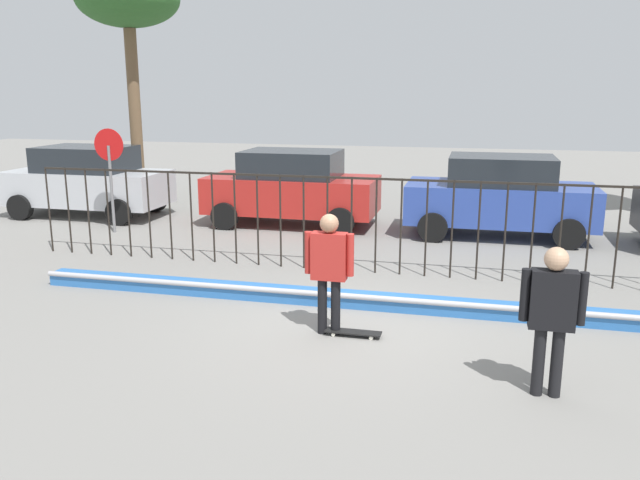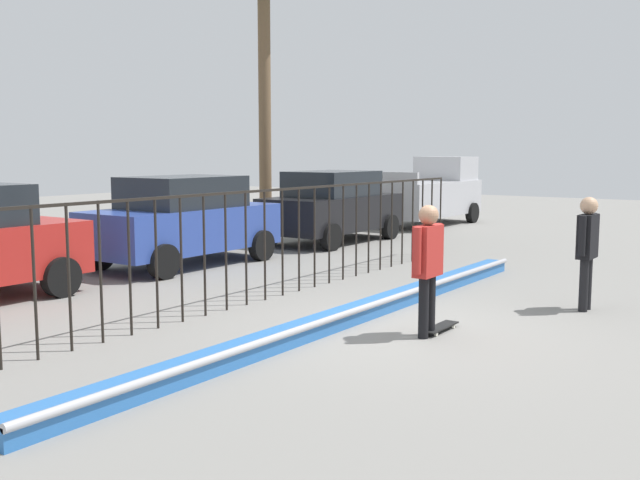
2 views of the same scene
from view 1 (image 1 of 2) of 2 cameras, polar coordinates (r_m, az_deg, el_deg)
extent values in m
plane|color=gray|center=(9.69, 2.27, -7.42)|extent=(60.00, 60.00, 0.00)
cube|color=#2D6BB7|center=(10.41, 3.19, -5.28)|extent=(11.00, 0.36, 0.22)
cylinder|color=#B2B2B7|center=(10.21, 3.01, -5.01)|extent=(11.00, 0.09, 0.09)
cylinder|color=black|center=(14.84, -22.84, 2.48)|extent=(0.04, 0.04, 1.82)
cylinder|color=black|center=(14.57, -21.36, 2.43)|extent=(0.04, 0.04, 1.82)
cylinder|color=black|center=(14.31, -19.82, 2.37)|extent=(0.04, 0.04, 1.82)
cylinder|color=black|center=(14.06, -18.23, 2.31)|extent=(0.04, 0.04, 1.82)
cylinder|color=black|center=(13.82, -16.58, 2.24)|extent=(0.04, 0.04, 1.82)
cylinder|color=black|center=(13.59, -14.88, 2.17)|extent=(0.04, 0.04, 1.82)
cylinder|color=black|center=(13.37, -13.12, 2.10)|extent=(0.04, 0.04, 1.82)
cylinder|color=black|center=(13.17, -11.30, 2.02)|extent=(0.04, 0.04, 1.82)
cylinder|color=black|center=(12.98, -9.43, 1.94)|extent=(0.04, 0.04, 1.82)
cylinder|color=black|center=(12.81, -7.51, 1.85)|extent=(0.04, 0.04, 1.82)
cylinder|color=black|center=(12.65, -5.53, 1.76)|extent=(0.04, 0.04, 1.82)
cylinder|color=black|center=(12.51, -3.51, 1.66)|extent=(0.04, 0.04, 1.82)
cylinder|color=black|center=(12.38, -1.45, 1.56)|extent=(0.04, 0.04, 1.82)
cylinder|color=black|center=(12.27, 0.66, 1.46)|extent=(0.04, 0.04, 1.82)
cylinder|color=black|center=(12.17, 2.80, 1.35)|extent=(0.04, 0.04, 1.82)
cylinder|color=black|center=(12.10, 4.97, 1.24)|extent=(0.04, 0.04, 1.82)
cylinder|color=black|center=(12.04, 7.16, 1.12)|extent=(0.04, 0.04, 1.82)
cylinder|color=black|center=(12.00, 9.38, 1.01)|extent=(0.04, 0.04, 1.82)
cylinder|color=black|center=(11.97, 11.60, 0.89)|extent=(0.04, 0.04, 1.82)
cylinder|color=black|center=(11.97, 13.83, 0.77)|extent=(0.04, 0.04, 1.82)
cylinder|color=black|center=(11.98, 16.06, 0.64)|extent=(0.04, 0.04, 1.82)
cylinder|color=black|center=(12.01, 18.28, 0.52)|extent=(0.04, 0.04, 1.82)
cylinder|color=black|center=(12.06, 20.49, 0.40)|extent=(0.04, 0.04, 1.82)
cylinder|color=black|center=(12.13, 22.67, 0.28)|extent=(0.04, 0.04, 1.82)
cylinder|color=black|center=(12.21, 24.83, 0.16)|extent=(0.04, 0.04, 1.82)
cube|color=black|center=(11.94, 5.05, 5.41)|extent=(14.00, 0.04, 0.04)
cylinder|color=black|center=(9.20, 0.21, -5.86)|extent=(0.14, 0.14, 0.81)
cylinder|color=black|center=(9.16, 1.39, -5.95)|extent=(0.14, 0.14, 0.81)
cube|color=#B22823|center=(8.97, 0.81, -1.44)|extent=(0.49, 0.21, 0.67)
sphere|color=#A87A5B|center=(8.86, 0.82, 1.47)|extent=(0.26, 0.26, 0.26)
cylinder|color=#B22823|center=(9.03, -1.04, -1.11)|extent=(0.11, 0.11, 0.60)
cylinder|color=#B22823|center=(8.90, 2.69, -1.34)|extent=(0.11, 0.11, 0.60)
cube|color=black|center=(9.21, 2.95, -8.12)|extent=(0.80, 0.20, 0.02)
cylinder|color=silver|center=(9.25, 4.70, -8.29)|extent=(0.05, 0.03, 0.05)
cylinder|color=silver|center=(9.11, 4.54, -8.63)|extent=(0.05, 0.03, 0.05)
cylinder|color=silver|center=(9.34, 1.39, -8.03)|extent=(0.05, 0.03, 0.05)
cylinder|color=silver|center=(9.21, 1.19, -8.36)|extent=(0.05, 0.03, 0.05)
cylinder|color=black|center=(7.83, 18.77, -10.11)|extent=(0.14, 0.14, 0.81)
cylinder|color=black|center=(7.86, 20.20, -10.16)|extent=(0.14, 0.14, 0.81)
cube|color=black|center=(7.59, 19.91, -4.99)|extent=(0.49, 0.21, 0.67)
sphere|color=tan|center=(7.47, 20.19, -1.58)|extent=(0.26, 0.26, 0.26)
cylinder|color=black|center=(7.55, 17.67, -4.63)|extent=(0.11, 0.11, 0.60)
cylinder|color=black|center=(7.62, 22.18, -4.84)|extent=(0.11, 0.11, 0.60)
cube|color=#B7BABF|center=(18.72, -19.81, 4.41)|extent=(4.30, 1.90, 0.90)
cube|color=#1E2328|center=(18.63, -20.00, 6.78)|extent=(2.36, 1.71, 0.66)
cylinder|color=black|center=(18.85, -14.40, 3.45)|extent=(0.68, 0.22, 0.68)
cylinder|color=black|center=(17.23, -17.34, 2.37)|extent=(0.68, 0.22, 0.68)
cylinder|color=black|center=(20.38, -21.70, 3.64)|extent=(0.68, 0.22, 0.68)
cylinder|color=black|center=(18.89, -24.99, 2.64)|extent=(0.68, 0.22, 0.68)
cube|color=#B2231E|center=(16.45, -2.49, 4.06)|extent=(4.30, 1.90, 0.90)
cube|color=#1E2328|center=(16.34, -2.52, 6.76)|extent=(2.37, 1.71, 0.66)
cylinder|color=black|center=(17.11, 3.13, 2.88)|extent=(0.68, 0.22, 0.68)
cylinder|color=black|center=(15.28, 1.81, 1.64)|extent=(0.68, 0.22, 0.68)
cylinder|color=black|center=(17.86, -6.15, 3.27)|extent=(0.68, 0.22, 0.68)
cylinder|color=black|center=(16.12, -8.42, 2.11)|extent=(0.68, 0.22, 0.68)
cube|color=#2D479E|center=(15.70, 15.58, 3.14)|extent=(4.30, 1.90, 0.90)
cube|color=#1E2328|center=(15.59, 15.75, 5.96)|extent=(2.37, 1.71, 0.66)
cylinder|color=black|center=(16.83, 20.37, 1.89)|extent=(0.68, 0.22, 0.68)
cylinder|color=black|center=(14.98, 21.15, 0.50)|extent=(0.68, 0.22, 0.68)
cylinder|color=black|center=(16.73, 10.39, 2.45)|extent=(0.68, 0.22, 0.68)
cylinder|color=black|center=(14.87, 9.93, 1.12)|extent=(0.68, 0.22, 0.68)
cylinder|color=slate|center=(16.30, -17.95, 4.26)|extent=(0.07, 0.07, 2.10)
cylinder|color=red|center=(16.19, -18.18, 8.02)|extent=(0.76, 0.02, 0.76)
cylinder|color=brown|center=(20.60, -16.02, 10.41)|extent=(0.36, 0.36, 5.14)
camera|label=2|loc=(11.27, -53.82, 2.80)|focal=40.78mm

